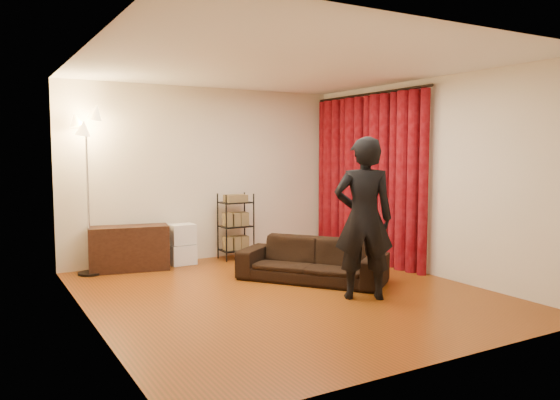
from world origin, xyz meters
TOP-DOWN VIEW (x-y plane):
  - floor at (0.00, 0.00)m, footprint 5.00×5.00m
  - ceiling at (0.00, 0.00)m, footprint 5.00×5.00m
  - wall_back at (0.00, 2.50)m, footprint 5.00×0.00m
  - wall_front at (0.00, -2.50)m, footprint 5.00×0.00m
  - wall_left at (-2.25, 0.00)m, footprint 0.00×5.00m
  - wall_right at (2.25, 0.00)m, footprint 0.00×5.00m
  - curtain_rod at (2.15, 1.12)m, footprint 0.04×2.65m
  - curtain at (2.13, 1.12)m, footprint 0.22×2.65m
  - sofa at (0.62, 0.36)m, footprint 1.75×1.96m
  - person at (0.67, -0.64)m, footprint 0.82×0.73m
  - media_cabinet at (-1.31, 2.19)m, footprint 1.16×0.61m
  - storage_boxes at (-0.50, 2.21)m, footprint 0.38×0.31m
  - wire_shelf at (0.38, 2.20)m, footprint 0.49×0.36m
  - floor_lamp at (-1.85, 2.20)m, footprint 0.43×0.43m

SIDE VIEW (x-z plane):
  - floor at x=0.00m, z-range 0.00..0.00m
  - sofa at x=0.62m, z-range 0.00..0.56m
  - storage_boxes at x=-0.50m, z-range 0.00..0.62m
  - media_cabinet at x=-1.31m, z-range 0.00..0.64m
  - wire_shelf at x=0.38m, z-range 0.00..1.04m
  - person at x=0.67m, z-range 0.00..1.87m
  - floor_lamp at x=-1.85m, z-range 0.00..2.24m
  - curtain at x=2.13m, z-range 0.00..2.55m
  - wall_back at x=0.00m, z-range -1.15..3.85m
  - wall_front at x=0.00m, z-range -1.15..3.85m
  - wall_left at x=-2.25m, z-range -1.15..3.85m
  - wall_right at x=2.25m, z-range -1.15..3.85m
  - curtain_rod at x=2.15m, z-range 2.56..2.60m
  - ceiling at x=0.00m, z-range 2.70..2.70m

